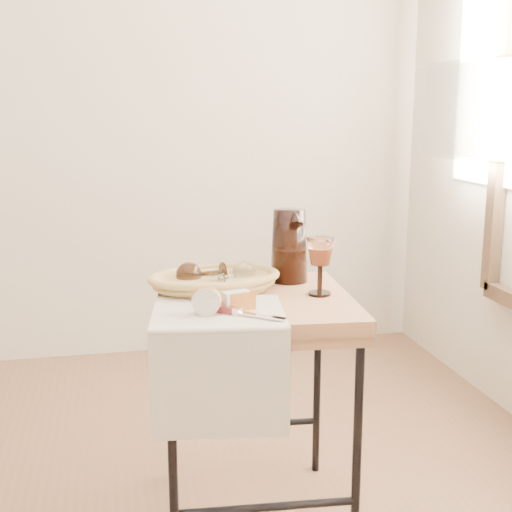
{
  "coord_description": "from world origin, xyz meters",
  "views": [
    {
      "loc": [
        0.27,
        -1.52,
        1.19
      ],
      "look_at": [
        0.64,
        0.25,
        0.81
      ],
      "focal_mm": 47.29,
      "sensor_mm": 36.0,
      "label": 1
    }
  ],
  "objects": [
    {
      "name": "goblet_lying_b",
      "position": [
        0.59,
        0.33,
        0.73
      ],
      "size": [
        0.14,
        0.12,
        0.07
      ],
      "primitive_type": null,
      "rotation": [
        0.0,
        0.0,
        0.61
      ],
      "color": "white",
      "rests_on": "bread_basket"
    },
    {
      "name": "wine_goblet",
      "position": [
        0.83,
        0.25,
        0.77
      ],
      "size": [
        0.09,
        0.09,
        0.17
      ],
      "primitive_type": null,
      "rotation": [
        0.0,
        0.0,
        0.18
      ],
      "color": "white",
      "rests_on": "side_table"
    },
    {
      "name": "wall_back",
      "position": [
        0.0,
        1.8,
        1.35
      ],
      "size": [
        3.6,
        0.0,
        2.7
      ],
      "primitive_type": "cube",
      "color": "beige",
      "rests_on": "ground"
    },
    {
      "name": "pitcher",
      "position": [
        0.78,
        0.42,
        0.8
      ],
      "size": [
        0.18,
        0.25,
        0.26
      ],
      "primitive_type": null,
      "rotation": [
        0.0,
        0.0,
        -0.1
      ],
      "color": "black",
      "rests_on": "side_table"
    },
    {
      "name": "bread_basket",
      "position": [
        0.54,
        0.35,
        0.71
      ],
      "size": [
        0.37,
        0.27,
        0.05
      ],
      "primitive_type": null,
      "rotation": [
        0.0,
        0.0,
        0.11
      ],
      "color": "olive",
      "rests_on": "side_table"
    },
    {
      "name": "apple_half",
      "position": [
        0.49,
        0.11,
        0.73
      ],
      "size": [
        0.08,
        0.06,
        0.07
      ],
      "primitive_type": "ellipsoid",
      "rotation": [
        0.0,
        0.0,
        -0.22
      ],
      "color": "red",
      "rests_on": "tea_towel"
    },
    {
      "name": "side_table",
      "position": [
        0.64,
        0.27,
        0.34
      ],
      "size": [
        0.58,
        0.58,
        0.69
      ],
      "primitive_type": null,
      "rotation": [
        0.0,
        0.0,
        -0.08
      ],
      "color": "brown",
      "rests_on": "floor"
    },
    {
      "name": "goblet_lying_a",
      "position": [
        0.51,
        0.37,
        0.74
      ],
      "size": [
        0.14,
        0.1,
        0.07
      ],
      "primitive_type": null,
      "rotation": [
        0.0,
        0.0,
        3.36
      ],
      "color": "#402718",
      "rests_on": "bread_basket"
    },
    {
      "name": "apple_wedge",
      "position": [
        0.57,
        0.13,
        0.72
      ],
      "size": [
        0.08,
        0.05,
        0.05
      ],
      "primitive_type": "cube",
      "rotation": [
        0.0,
        0.0,
        0.25
      ],
      "color": "silver",
      "rests_on": "tea_towel"
    },
    {
      "name": "table_knife",
      "position": [
        0.57,
        0.08,
        0.7
      ],
      "size": [
        0.19,
        0.16,
        0.02
      ],
      "primitive_type": null,
      "rotation": [
        0.0,
        0.0,
        -0.68
      ],
      "color": "silver",
      "rests_on": "tea_towel"
    },
    {
      "name": "tea_towel",
      "position": [
        0.52,
        0.13,
        0.69
      ],
      "size": [
        0.37,
        0.35,
        0.01
      ],
      "primitive_type": "cube",
      "rotation": [
        0.0,
        0.0,
        -0.14
      ],
      "color": "white",
      "rests_on": "side_table"
    }
  ]
}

